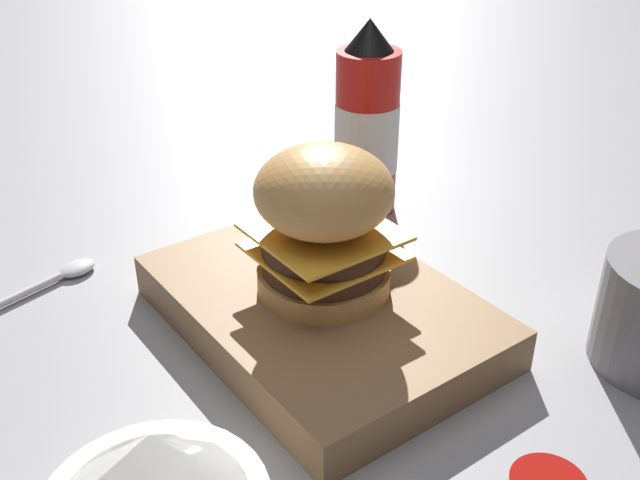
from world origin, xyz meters
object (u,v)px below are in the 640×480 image
(ketchup_bottle, at_px, (367,128))
(burger, at_px, (324,221))
(spoon, at_px, (40,285))
(serving_board, at_px, (320,310))

(ketchup_bottle, bearing_deg, burger, -47.97)
(burger, xyz_separation_m, spoon, (-0.20, -0.18, -0.10))
(serving_board, relative_size, ketchup_bottle, 1.38)
(burger, distance_m, ketchup_bottle, 0.23)
(ketchup_bottle, relative_size, spoon, 1.16)
(serving_board, xyz_separation_m, spoon, (-0.20, -0.18, -0.01))
(burger, bearing_deg, ketchup_bottle, 132.03)
(burger, xyz_separation_m, ketchup_bottle, (-0.15, 0.17, -0.01))
(serving_board, relative_size, burger, 2.29)
(serving_board, height_order, burger, burger)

